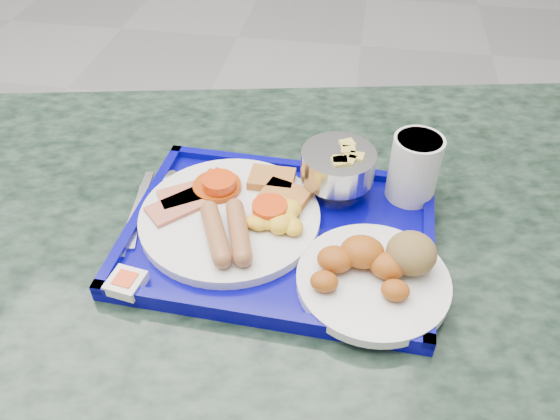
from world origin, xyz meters
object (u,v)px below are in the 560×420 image
Objects in this scene: juice_cup at (414,166)px; table at (291,321)px; bread_plate at (378,270)px; main_plate at (237,213)px; fruit_bowl at (338,166)px; tray at (280,235)px.

table is at bearing -147.47° from juice_cup.
main_plate is at bearing 157.96° from bread_plate.
fruit_bowl is at bearing 59.98° from table.
bread_plate is at bearing -103.55° from juice_cup.
bread_plate is at bearing -68.57° from fruit_bowl.
fruit_bowl is (0.13, 0.08, 0.03)m from main_plate.
fruit_bowl is (0.07, 0.10, 0.05)m from tray.
juice_cup reaches higher than fruit_bowl.
main_plate is 0.16m from fruit_bowl.
main_plate reaches higher than table.
juice_cup is at bearing 76.45° from bread_plate.
bread_plate reaches higher than main_plate.
fruit_bowl is 0.11m from juice_cup.
main_plate is 2.36× the size of fruit_bowl.
table is 13.85× the size of juice_cup.
table is 0.32m from juice_cup.
tray is (-0.02, -0.01, 0.20)m from table.
bread_plate is 1.93× the size of juice_cup.
bread_plate is at bearing -26.46° from tray.
juice_cup is at bearing 31.98° from tray.
juice_cup is (0.23, 0.10, 0.04)m from main_plate.
table is 0.24m from main_plate.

